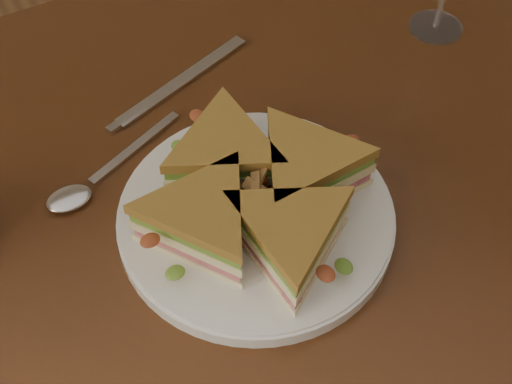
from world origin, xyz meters
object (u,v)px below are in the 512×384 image
(knife, at_px, (174,87))
(spoon, at_px, (86,186))
(plate, at_px, (256,218))
(sandwich_wedges, at_px, (256,195))
(table, at_px, (224,247))

(knife, bearing_deg, spoon, -165.40)
(knife, bearing_deg, plate, -111.01)
(plate, bearing_deg, sandwich_wedges, 0.00)
(sandwich_wedges, bearing_deg, spoon, 137.01)
(table, height_order, plate, plate)
(plate, relative_size, spoon, 1.59)
(table, distance_m, knife, 0.20)
(spoon, relative_size, knife, 0.84)
(sandwich_wedges, xyz_separation_m, spoon, (-0.13, 0.13, -0.04))
(plate, xyz_separation_m, spoon, (-0.13, 0.13, -0.00))
(sandwich_wedges, bearing_deg, knife, 87.10)
(plate, distance_m, sandwich_wedges, 0.04)
(spoon, bearing_deg, table, -53.76)
(table, bearing_deg, knife, 81.27)
(table, relative_size, spoon, 6.87)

